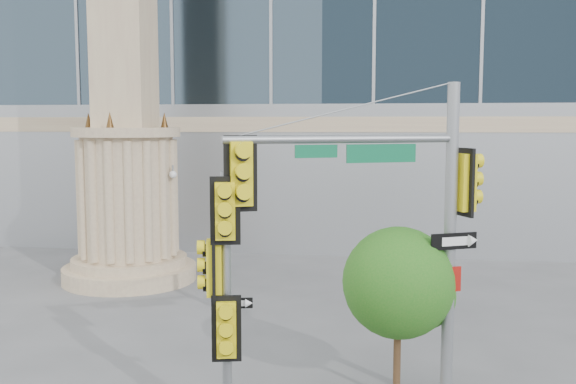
# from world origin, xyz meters

# --- Properties ---
(monument) EXTENTS (4.40, 4.40, 16.60)m
(monument) POSITION_xyz_m (-6.00, 9.00, 5.52)
(monument) COLOR tan
(monument) RESTS_ON ground
(main_signal_pole) EXTENTS (4.32, 2.26, 5.95)m
(main_signal_pole) POSITION_xyz_m (2.50, 0.10, 3.69)
(main_signal_pole) COLOR slate
(main_signal_pole) RESTS_ON ground
(secondary_signal_pole) EXTENTS (0.81, 0.59, 4.44)m
(secondary_signal_pole) POSITION_xyz_m (-0.34, -1.11, 2.61)
(secondary_signal_pole) COLOR slate
(secondary_signal_pole) RESTS_ON ground
(street_tree) EXTENTS (2.13, 2.08, 3.32)m
(street_tree) POSITION_xyz_m (2.61, 0.66, 2.19)
(street_tree) COLOR tan
(street_tree) RESTS_ON ground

